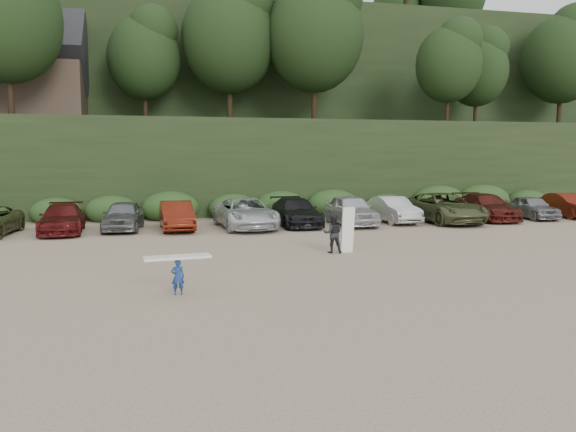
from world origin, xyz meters
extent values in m
plane|color=tan|center=(0.00, 0.00, 0.00)|extent=(120.00, 120.00, 0.00)
cube|color=black|center=(0.00, 22.00, 3.00)|extent=(80.00, 14.00, 6.00)
cube|color=black|center=(0.00, 40.00, 8.00)|extent=(90.00, 30.00, 16.00)
ellipsoid|color=black|center=(0.00, 22.00, 11.00)|extent=(66.00, 12.00, 10.00)
cube|color=#2B491E|center=(-0.55, 14.50, 0.60)|extent=(46.20, 2.00, 1.20)
cube|color=brown|center=(-12.00, 24.00, 8.00)|extent=(8.00, 6.00, 4.00)
imported|color=#5C1515|center=(-7.75, 9.85, 0.69)|extent=(2.19, 4.87, 1.39)
imported|color=slate|center=(-4.95, 10.23, 0.74)|extent=(2.10, 4.47, 1.48)
imported|color=maroon|center=(-2.35, 9.75, 0.72)|extent=(1.71, 4.42, 1.44)
imported|color=silver|center=(1.11, 9.62, 0.78)|extent=(2.96, 5.76, 1.56)
imported|color=black|center=(3.88, 10.05, 0.73)|extent=(2.11, 5.06, 1.46)
imported|color=silver|center=(6.84, 9.65, 0.81)|extent=(1.93, 4.78, 1.63)
imported|color=silver|center=(9.49, 10.18, 0.72)|extent=(1.80, 4.47, 1.44)
imported|color=#535A34|center=(12.28, 9.61, 0.82)|extent=(3.02, 6.02, 1.64)
imported|color=#531813|center=(15.31, 10.16, 0.75)|extent=(2.35, 5.28, 1.50)
imported|color=gray|center=(18.29, 10.07, 0.68)|extent=(1.86, 4.10, 1.37)
imported|color=#611B0E|center=(20.94, 10.20, 0.73)|extent=(1.88, 4.52, 1.45)
imported|color=navy|center=(-2.83, -3.78, 0.48)|extent=(0.36, 0.24, 0.96)
cube|color=white|center=(-2.83, -3.78, 1.02)|extent=(1.80, 0.68, 0.07)
imported|color=black|center=(3.21, 1.51, 0.75)|extent=(0.84, 0.72, 1.49)
cube|color=white|center=(3.75, 1.38, 0.88)|extent=(0.52, 0.31, 1.76)
camera|label=1|loc=(-3.36, -18.73, 3.68)|focal=35.00mm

